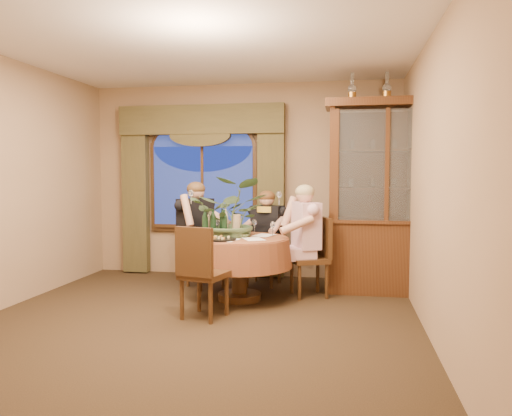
% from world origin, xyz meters
% --- Properties ---
extents(floor, '(5.00, 5.00, 0.00)m').
position_xyz_m(floor, '(0.00, 0.00, 0.00)').
color(floor, black).
rests_on(floor, ground).
extents(wall_back, '(4.50, 0.00, 4.50)m').
position_xyz_m(wall_back, '(0.00, 2.50, 1.40)').
color(wall_back, '#927353').
rests_on(wall_back, ground).
extents(wall_right, '(0.00, 5.00, 5.00)m').
position_xyz_m(wall_right, '(2.25, 0.00, 1.40)').
color(wall_right, '#927353').
rests_on(wall_right, ground).
extents(ceiling, '(5.00, 5.00, 0.00)m').
position_xyz_m(ceiling, '(0.00, 0.00, 2.80)').
color(ceiling, white).
rests_on(ceiling, wall_back).
extents(window, '(1.62, 0.10, 1.32)m').
position_xyz_m(window, '(-0.60, 2.43, 1.30)').
color(window, navy).
rests_on(window, wall_back).
extents(arched_transom, '(1.60, 0.06, 0.44)m').
position_xyz_m(arched_transom, '(-0.60, 2.43, 2.08)').
color(arched_transom, navy).
rests_on(arched_transom, wall_back).
extents(drapery_left, '(0.38, 0.14, 2.32)m').
position_xyz_m(drapery_left, '(-1.63, 2.38, 1.18)').
color(drapery_left, '#403B1F').
rests_on(drapery_left, floor).
extents(drapery_right, '(0.38, 0.14, 2.32)m').
position_xyz_m(drapery_right, '(0.43, 2.38, 1.18)').
color(drapery_right, '#403B1F').
rests_on(drapery_right, floor).
extents(swag_valance, '(2.45, 0.16, 0.42)m').
position_xyz_m(swag_valance, '(-0.60, 2.35, 2.28)').
color(swag_valance, '#403B1F').
rests_on(swag_valance, wall_back).
extents(dining_table, '(1.65, 1.65, 0.75)m').
position_xyz_m(dining_table, '(0.25, 1.07, 0.38)').
color(dining_table, maroon).
rests_on(dining_table, floor).
extents(china_cabinet, '(1.49, 0.59, 2.42)m').
position_xyz_m(china_cabinet, '(1.97, 1.75, 1.21)').
color(china_cabinet, '#3B1E0E').
rests_on(china_cabinet, floor).
extents(oil_lamp_left, '(0.11, 0.11, 0.34)m').
position_xyz_m(oil_lamp_left, '(1.55, 1.75, 2.59)').
color(oil_lamp_left, '#A5722D').
rests_on(oil_lamp_left, china_cabinet).
extents(oil_lamp_center, '(0.11, 0.11, 0.34)m').
position_xyz_m(oil_lamp_center, '(1.97, 1.75, 2.59)').
color(oil_lamp_center, '#A5722D').
rests_on(oil_lamp_center, china_cabinet).
extents(oil_lamp_right, '(0.11, 0.11, 0.34)m').
position_xyz_m(oil_lamp_right, '(2.39, 1.75, 2.59)').
color(oil_lamp_right, '#A5722D').
rests_on(oil_lamp_right, china_cabinet).
extents(chair_right, '(0.55, 0.55, 0.96)m').
position_xyz_m(chair_right, '(1.05, 1.39, 0.48)').
color(chair_right, black).
rests_on(chair_right, floor).
extents(chair_back_right, '(0.49, 0.49, 0.96)m').
position_xyz_m(chair_back_right, '(0.40, 1.90, 0.48)').
color(chair_back_right, black).
rests_on(chair_back_right, floor).
extents(chair_back, '(0.59, 0.59, 0.96)m').
position_xyz_m(chair_back, '(-0.33, 1.63, 0.48)').
color(chair_back, black).
rests_on(chair_back, floor).
extents(chair_front_left, '(0.51, 0.51, 0.96)m').
position_xyz_m(chair_front_left, '(0.04, 0.28, 0.48)').
color(chair_front_left, black).
rests_on(chair_front_left, floor).
extents(person_pink, '(0.62, 0.64, 1.37)m').
position_xyz_m(person_pink, '(1.01, 1.42, 0.69)').
color(person_pink, beige).
rests_on(person_pink, floor).
extents(person_back, '(0.67, 0.68, 1.40)m').
position_xyz_m(person_back, '(-0.45, 1.56, 0.70)').
color(person_back, black).
rests_on(person_back, floor).
extents(person_scarf, '(0.55, 0.53, 1.28)m').
position_xyz_m(person_scarf, '(0.46, 1.86, 0.64)').
color(person_scarf, black).
rests_on(person_scarf, floor).
extents(stoneware_vase, '(0.14, 0.14, 0.26)m').
position_xyz_m(stoneware_vase, '(0.19, 1.17, 0.88)').
color(stoneware_vase, tan).
rests_on(stoneware_vase, dining_table).
extents(centerpiece_plant, '(0.93, 1.03, 0.80)m').
position_xyz_m(centerpiece_plant, '(0.13, 1.18, 1.35)').
color(centerpiece_plant, '#3D5634').
rests_on(centerpiece_plant, dining_table).
extents(olive_bowl, '(0.14, 0.14, 0.04)m').
position_xyz_m(olive_bowl, '(0.30, 1.05, 0.77)').
color(olive_bowl, '#43522D').
rests_on(olive_bowl, dining_table).
extents(cheese_platter, '(0.34, 0.34, 0.02)m').
position_xyz_m(cheese_platter, '(0.11, 0.75, 0.76)').
color(cheese_platter, black).
rests_on(cheese_platter, dining_table).
extents(wine_bottle_0, '(0.07, 0.07, 0.33)m').
position_xyz_m(wine_bottle_0, '(0.09, 0.98, 0.92)').
color(wine_bottle_0, black).
rests_on(wine_bottle_0, dining_table).
extents(wine_bottle_1, '(0.07, 0.07, 0.33)m').
position_xyz_m(wine_bottle_1, '(0.07, 1.12, 0.92)').
color(wine_bottle_1, tan).
rests_on(wine_bottle_1, dining_table).
extents(wine_bottle_2, '(0.07, 0.07, 0.33)m').
position_xyz_m(wine_bottle_2, '(0.00, 1.21, 0.92)').
color(wine_bottle_2, black).
rests_on(wine_bottle_2, dining_table).
extents(wine_bottle_3, '(0.07, 0.07, 0.33)m').
position_xyz_m(wine_bottle_3, '(-0.15, 0.99, 0.92)').
color(wine_bottle_3, black).
rests_on(wine_bottle_3, dining_table).
extents(wine_bottle_4, '(0.07, 0.07, 0.33)m').
position_xyz_m(wine_bottle_4, '(-0.13, 1.14, 0.92)').
color(wine_bottle_4, tan).
rests_on(wine_bottle_4, dining_table).
extents(wine_bottle_5, '(0.07, 0.07, 0.33)m').
position_xyz_m(wine_bottle_5, '(-0.06, 1.03, 0.92)').
color(wine_bottle_5, black).
rests_on(wine_bottle_5, dining_table).
extents(tasting_paper_0, '(0.32, 0.36, 0.00)m').
position_xyz_m(tasting_paper_0, '(0.45, 0.91, 0.75)').
color(tasting_paper_0, white).
rests_on(tasting_paper_0, dining_table).
extents(tasting_paper_1, '(0.29, 0.35, 0.00)m').
position_xyz_m(tasting_paper_1, '(0.51, 1.27, 0.75)').
color(tasting_paper_1, white).
rests_on(tasting_paper_1, dining_table).
extents(tasting_paper_2, '(0.27, 0.34, 0.00)m').
position_xyz_m(tasting_paper_2, '(0.18, 0.77, 0.75)').
color(tasting_paper_2, white).
rests_on(tasting_paper_2, dining_table).
extents(wine_glass_person_pink, '(0.07, 0.07, 0.18)m').
position_xyz_m(wine_glass_person_pink, '(0.62, 1.24, 0.84)').
color(wine_glass_person_pink, silver).
rests_on(wine_glass_person_pink, dining_table).
extents(wine_glass_person_back, '(0.07, 0.07, 0.18)m').
position_xyz_m(wine_glass_person_back, '(-0.09, 1.30, 0.84)').
color(wine_glass_person_back, silver).
rests_on(wine_glass_person_back, dining_table).
extents(wine_glass_person_scarf, '(0.07, 0.07, 0.18)m').
position_xyz_m(wine_glass_person_scarf, '(0.36, 1.46, 0.84)').
color(wine_glass_person_scarf, silver).
rests_on(wine_glass_person_scarf, dining_table).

